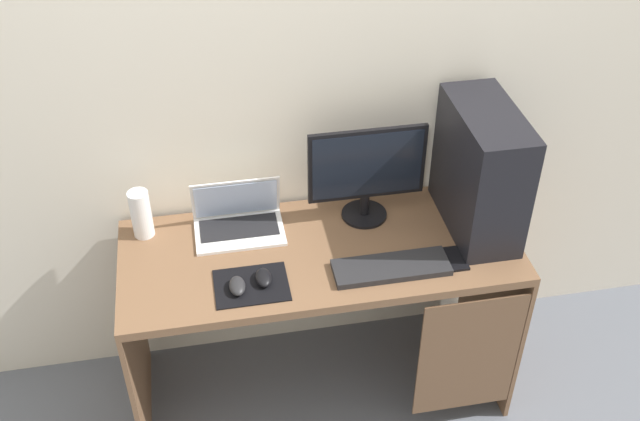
{
  "coord_description": "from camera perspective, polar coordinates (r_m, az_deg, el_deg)",
  "views": [
    {
      "loc": [
        -0.39,
        -2.09,
        2.62
      ],
      "look_at": [
        0.0,
        0.0,
        0.96
      ],
      "focal_mm": 42.5,
      "sensor_mm": 36.0,
      "label": 1
    }
  ],
  "objects": [
    {
      "name": "laptop",
      "position": [
        2.9,
        -6.17,
        -0.72
      ],
      "size": [
        0.34,
        0.22,
        0.2
      ],
      "color": "white",
      "rests_on": "desk"
    },
    {
      "name": "pc_tower",
      "position": [
        2.85,
        12.01,
        2.98
      ],
      "size": [
        0.22,
        0.47,
        0.49
      ],
      "primitive_type": "cube",
      "color": "black",
      "rests_on": "desk"
    },
    {
      "name": "speaker",
      "position": [
        2.89,
        -13.32,
        -0.25
      ],
      "size": [
        0.08,
        0.08,
        0.2
      ],
      "primitive_type": "cylinder",
      "color": "white",
      "rests_on": "desk"
    },
    {
      "name": "mouse_left",
      "position": [
        2.67,
        -4.27,
        -5.06
      ],
      "size": [
        0.06,
        0.1,
        0.03
      ],
      "primitive_type": "ellipsoid",
      "color": "black",
      "rests_on": "mousepad"
    },
    {
      "name": "cell_phone",
      "position": [
        2.81,
        10.15,
        -3.59
      ],
      "size": [
        0.07,
        0.13,
        0.01
      ],
      "primitive_type": "cube",
      "color": "black",
      "rests_on": "desk"
    },
    {
      "name": "monitor",
      "position": [
        2.84,
        3.53,
        2.91
      ],
      "size": [
        0.45,
        0.18,
        0.4
      ],
      "color": "black",
      "rests_on": "desk"
    },
    {
      "name": "mousepad",
      "position": [
        2.68,
        -5.19,
        -5.62
      ],
      "size": [
        0.26,
        0.2,
        0.0
      ],
      "primitive_type": "cube",
      "color": "black",
      "rests_on": "desk"
    },
    {
      "name": "mouse_right",
      "position": [
        2.65,
        -6.25,
        -5.66
      ],
      "size": [
        0.06,
        0.1,
        0.03
      ],
      "primitive_type": "ellipsoid",
      "color": "#232326",
      "rests_on": "mousepad"
    },
    {
      "name": "keyboard",
      "position": [
        2.73,
        5.38,
        -4.29
      ],
      "size": [
        0.42,
        0.14,
        0.02
      ],
      "primitive_type": "cube",
      "color": "#232326",
      "rests_on": "desk"
    },
    {
      "name": "desk",
      "position": [
        2.91,
        0.43,
        -5.35
      ],
      "size": [
        1.48,
        0.61,
        0.78
      ],
      "color": "brown",
      "rests_on": "ground_plane"
    },
    {
      "name": "ground_plane",
      "position": [
        3.38,
        -0.0,
        -12.95
      ],
      "size": [
        8.0,
        8.0,
        0.0
      ],
      "primitive_type": "plane",
      "color": "slate"
    },
    {
      "name": "wall_back",
      "position": [
        2.8,
        -1.26,
        9.85
      ],
      "size": [
        4.0,
        0.05,
        2.6
      ],
      "color": "beige",
      "rests_on": "ground_plane"
    }
  ]
}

